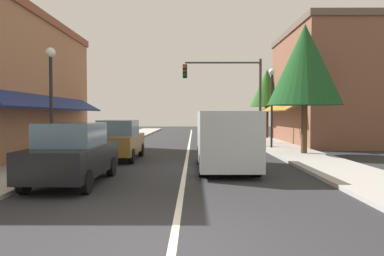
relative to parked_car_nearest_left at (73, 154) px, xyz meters
name	(u,v)px	position (x,y,z in m)	size (l,w,h in m)	color
ground_plane	(189,146)	(3.17, 12.84, -0.88)	(80.00, 80.00, 0.00)	#28282B
sidewalk_left	(103,145)	(-2.33, 12.84, -0.82)	(2.60, 56.00, 0.12)	#A39E99
sidewalk_right	(275,145)	(8.67, 12.84, -0.82)	(2.60, 56.00, 0.12)	#A39E99
lane_center_stripe	(189,146)	(3.17, 12.84, -0.88)	(0.14, 52.00, 0.01)	silver
storefront_right_block	(324,87)	(12.46, 14.84, 3.06)	(6.29, 10.20, 7.87)	brown
parked_car_nearest_left	(73,154)	(0.00, 0.00, 0.00)	(1.81, 4.11, 1.77)	black
parked_car_second_left	(119,140)	(0.14, 5.78, 0.00)	(1.78, 4.10, 1.77)	brown
van_in_lane	(225,138)	(4.65, 2.88, 0.27)	(2.03, 5.19, 2.12)	#B2B7BC
traffic_signal_mast_arm	(233,86)	(6.15, 14.20, 3.08)	(5.33, 0.50, 5.77)	#333333
street_lamp_left_near	(51,87)	(-1.79, 3.04, 2.17)	(0.36, 0.36, 4.48)	black
street_lamp_right_mid	(272,95)	(7.98, 10.60, 2.27)	(0.36, 0.36, 4.66)	black
tree_right_near	(305,65)	(8.93, 7.52, 3.57)	(3.60, 3.60, 6.44)	#4C331E
tree_right_far	(267,88)	(9.50, 19.70, 3.32)	(2.78, 2.78, 5.76)	#4C331E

